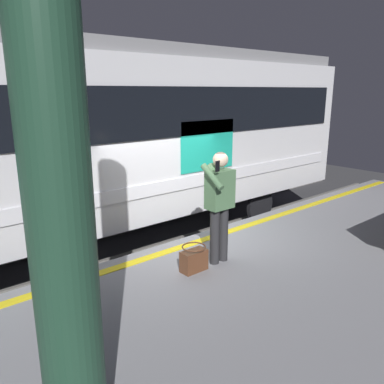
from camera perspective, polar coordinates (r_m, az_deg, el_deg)
ground_plane at (r=7.24m, az=-0.68°, el=-12.91°), size 24.60×24.60×0.00m
platform at (r=5.76m, az=13.56°, el=-16.32°), size 14.03×4.27×0.86m
safety_line at (r=6.67m, az=0.95°, el=-7.26°), size 13.75×0.16×0.01m
track_rail_near at (r=8.30m, az=-7.31°, el=-8.69°), size 18.23×0.08×0.16m
track_rail_far at (r=9.45m, az=-12.10°, el=-5.92°), size 18.23×0.08×0.16m
train_carriage at (r=7.71m, az=-19.08°, el=7.95°), size 13.76×3.02×4.04m
passenger at (r=5.63m, az=4.04°, el=-0.95°), size 0.57×0.55×1.67m
handbag at (r=5.59m, az=0.28°, el=-9.88°), size 0.39×0.35×0.38m
station_column at (r=2.54m, az=-19.33°, el=2.54°), size 0.44×0.44×4.00m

